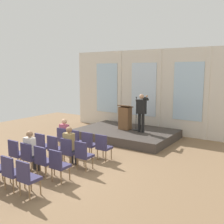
{
  "coord_description": "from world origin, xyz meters",
  "views": [
    {
      "loc": [
        6.07,
        -5.63,
        3.1
      ],
      "look_at": [
        0.24,
        3.07,
        1.45
      ],
      "focal_mm": 41.85,
      "sensor_mm": 36.0,
      "label": 1
    }
  ],
  "objects_px": {
    "chair_r0_c2": "(89,143)",
    "chair_r3_c3": "(27,176)",
    "chair_r0_c3": "(103,146)",
    "chair_r1_c2": "(69,150)",
    "chair_r2_c1": "(29,156)",
    "audience_r2_c1": "(31,149)",
    "chair_r2_c2": "(43,159)",
    "chair_r3_c2": "(12,171)",
    "audience_r0_c0": "(65,133)",
    "chair_r1_c0": "(43,144)",
    "chair_r1_c1": "(55,147)",
    "chair_r2_c0": "(17,152)",
    "chair_r2_c3": "(58,164)",
    "audience_r1_c2": "(70,144)",
    "mic_stand": "(136,123)",
    "chair_r0_c0": "(64,138)",
    "chair_r0_c1": "(76,140)",
    "speaker": "(141,110)",
    "lectern": "(125,118)",
    "chair_r1_c3": "(83,154)"
  },
  "relations": [
    {
      "from": "chair_r0_c2",
      "to": "chair_r3_c3",
      "type": "distance_m",
      "value": 3.26
    },
    {
      "from": "chair_r0_c3",
      "to": "chair_r1_c2",
      "type": "bearing_deg",
      "value": -120.24
    },
    {
      "from": "chair_r2_c1",
      "to": "audience_r2_c1",
      "type": "bearing_deg",
      "value": 90.0
    },
    {
      "from": "chair_r1_c2",
      "to": "audience_r2_c1",
      "type": "relative_size",
      "value": 0.72
    },
    {
      "from": "chair_r2_c2",
      "to": "chair_r3_c2",
      "type": "distance_m",
      "value": 1.07
    },
    {
      "from": "audience_r0_c0",
      "to": "chair_r1_c0",
      "type": "relative_size",
      "value": 1.36
    },
    {
      "from": "chair_r0_c2",
      "to": "chair_r1_c1",
      "type": "height_order",
      "value": "same"
    },
    {
      "from": "chair_r2_c0",
      "to": "chair_r2_c3",
      "type": "distance_m",
      "value": 1.87
    },
    {
      "from": "chair_r1_c0",
      "to": "audience_r1_c2",
      "type": "height_order",
      "value": "audience_r1_c2"
    },
    {
      "from": "audience_r2_c1",
      "to": "chair_r3_c2",
      "type": "height_order",
      "value": "audience_r2_c1"
    },
    {
      "from": "mic_stand",
      "to": "chair_r2_c1",
      "type": "relative_size",
      "value": 1.65
    },
    {
      "from": "chair_r2_c1",
      "to": "chair_r2_c2",
      "type": "bearing_deg",
      "value": 0.0
    },
    {
      "from": "chair_r0_c0",
      "to": "chair_r3_c2",
      "type": "bearing_deg",
      "value": -68.76
    },
    {
      "from": "chair_r1_c2",
      "to": "chair_r2_c3",
      "type": "height_order",
      "value": "same"
    },
    {
      "from": "mic_stand",
      "to": "chair_r0_c3",
      "type": "bearing_deg",
      "value": -80.99
    },
    {
      "from": "chair_r1_c1",
      "to": "chair_r0_c1",
      "type": "bearing_deg",
      "value": 90.0
    },
    {
      "from": "speaker",
      "to": "chair_r2_c2",
      "type": "relative_size",
      "value": 1.82
    },
    {
      "from": "audience_r0_c0",
      "to": "chair_r1_c1",
      "type": "relative_size",
      "value": 1.36
    },
    {
      "from": "audience_r2_c1",
      "to": "chair_r2_c3",
      "type": "xyz_separation_m",
      "value": [
        1.24,
        -0.08,
        -0.19
      ]
    },
    {
      "from": "lectern",
      "to": "chair_r1_c0",
      "type": "height_order",
      "value": "lectern"
    },
    {
      "from": "chair_r0_c1",
      "to": "chair_r1_c2",
      "type": "height_order",
      "value": "same"
    },
    {
      "from": "speaker",
      "to": "chair_r1_c3",
      "type": "height_order",
      "value": "speaker"
    },
    {
      "from": "chair_r2_c3",
      "to": "chair_r2_c1",
      "type": "bearing_deg",
      "value": 180.0
    },
    {
      "from": "audience_r0_c0",
      "to": "chair_r2_c2",
      "type": "distance_m",
      "value": 2.55
    },
    {
      "from": "mic_stand",
      "to": "chair_r2_c2",
      "type": "height_order",
      "value": "mic_stand"
    },
    {
      "from": "lectern",
      "to": "chair_r0_c1",
      "type": "xyz_separation_m",
      "value": [
        -0.2,
        -3.22,
        -0.41
      ]
    },
    {
      "from": "chair_r1_c0",
      "to": "chair_r1_c1",
      "type": "bearing_deg",
      "value": 0.0
    },
    {
      "from": "lectern",
      "to": "chair_r0_c2",
      "type": "bearing_deg",
      "value": -82.5
    },
    {
      "from": "speaker",
      "to": "chair_r1_c1",
      "type": "height_order",
      "value": "speaker"
    },
    {
      "from": "speaker",
      "to": "chair_r1_c0",
      "type": "relative_size",
      "value": 1.82
    },
    {
      "from": "chair_r1_c1",
      "to": "audience_r0_c0",
      "type": "bearing_deg",
      "value": 118.4
    },
    {
      "from": "chair_r2_c0",
      "to": "chair_r2_c3",
      "type": "relative_size",
      "value": 1.0
    },
    {
      "from": "audience_r1_c2",
      "to": "chair_r2_c1",
      "type": "relative_size",
      "value": 1.4
    },
    {
      "from": "lectern",
      "to": "chair_r2_c0",
      "type": "height_order",
      "value": "lectern"
    },
    {
      "from": "chair_r1_c2",
      "to": "chair_r2_c1",
      "type": "bearing_deg",
      "value": -120.24
    },
    {
      "from": "chair_r1_c2",
      "to": "chair_r0_c1",
      "type": "bearing_deg",
      "value": 120.24
    },
    {
      "from": "audience_r2_c1",
      "to": "speaker",
      "type": "bearing_deg",
      "value": 77.94
    },
    {
      "from": "chair_r0_c2",
      "to": "chair_r1_c3",
      "type": "bearing_deg",
      "value": -59.76
    },
    {
      "from": "speaker",
      "to": "chair_r0_c0",
      "type": "height_order",
      "value": "speaker"
    },
    {
      "from": "chair_r1_c3",
      "to": "audience_r2_c1",
      "type": "relative_size",
      "value": 0.72
    },
    {
      "from": "chair_r1_c2",
      "to": "chair_r3_c2",
      "type": "relative_size",
      "value": 1.0
    },
    {
      "from": "chair_r1_c3",
      "to": "chair_r2_c1",
      "type": "distance_m",
      "value": 1.64
    },
    {
      "from": "chair_r1_c2",
      "to": "chair_r2_c1",
      "type": "height_order",
      "value": "same"
    },
    {
      "from": "mic_stand",
      "to": "chair_r0_c3",
      "type": "distance_m",
      "value": 3.39
    },
    {
      "from": "chair_r0_c1",
      "to": "chair_r0_c2",
      "type": "bearing_deg",
      "value": 0.0
    },
    {
      "from": "mic_stand",
      "to": "audience_r1_c2",
      "type": "distance_m",
      "value": 4.33
    },
    {
      "from": "audience_r0_c0",
      "to": "audience_r2_c1",
      "type": "height_order",
      "value": "audience_r2_c1"
    },
    {
      "from": "audience_r1_c2",
      "to": "audience_r2_c1",
      "type": "xyz_separation_m",
      "value": [
        -0.62,
        -1.07,
        -0.01
      ]
    },
    {
      "from": "chair_r0_c1",
      "to": "chair_r1_c0",
      "type": "xyz_separation_m",
      "value": [
        -0.62,
        -1.07,
        0.0
      ]
    },
    {
      "from": "chair_r3_c2",
      "to": "chair_r1_c1",
      "type": "bearing_deg",
      "value": 106.25
    }
  ]
}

